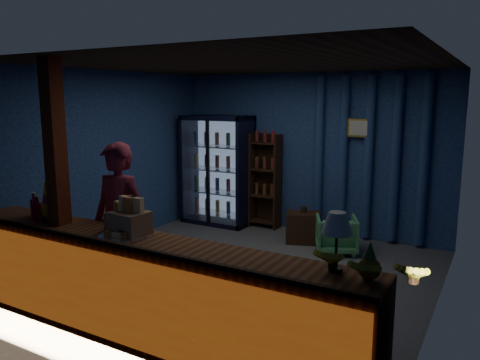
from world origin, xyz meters
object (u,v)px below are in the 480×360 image
(table_lamp, at_px, (337,225))
(pastry_tray, at_px, (123,235))
(green_chair, at_px, (336,234))
(shopkeeper, at_px, (119,225))

(table_lamp, bearing_deg, pastry_tray, -175.97)
(pastry_tray, bearing_deg, green_chair, 73.68)
(green_chair, bearing_deg, pastry_tray, 49.55)
(shopkeeper, bearing_deg, pastry_tray, -45.74)
(green_chair, relative_size, table_lamp, 1.29)
(shopkeeper, relative_size, table_lamp, 3.89)
(green_chair, xyz_separation_m, table_lamp, (1.00, -3.14, 1.04))
(shopkeeper, distance_m, green_chair, 3.22)
(green_chair, relative_size, pastry_tray, 1.31)
(shopkeeper, height_order, green_chair, shopkeeper)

